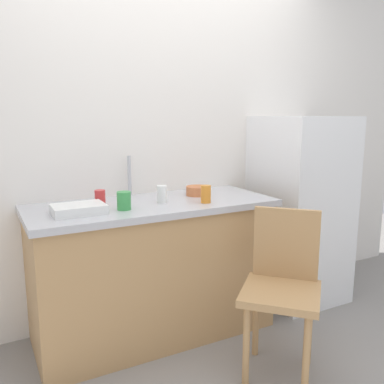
# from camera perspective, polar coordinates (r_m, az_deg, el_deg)

# --- Properties ---
(ground_plane) EXTENTS (8.00, 8.00, 0.00)m
(ground_plane) POSITION_cam_1_polar(r_m,az_deg,el_deg) (2.44, 5.52, -24.39)
(ground_plane) COLOR gray
(back_wall) EXTENTS (4.80, 0.10, 2.61)m
(back_wall) POSITION_cam_1_polar(r_m,az_deg,el_deg) (2.88, -5.15, 8.74)
(back_wall) COLOR white
(back_wall) RESTS_ON ground_plane
(cabinet_base) EXTENTS (1.47, 0.60, 0.83)m
(cabinet_base) POSITION_cam_1_polar(r_m,az_deg,el_deg) (2.68, -5.33, -10.95)
(cabinet_base) COLOR tan
(cabinet_base) RESTS_ON ground_plane
(countertop) EXTENTS (1.51, 0.64, 0.04)m
(countertop) POSITION_cam_1_polar(r_m,az_deg,el_deg) (2.55, -5.50, -1.85)
(countertop) COLOR #B7B7BC
(countertop) RESTS_ON cabinet_base
(faucet) EXTENTS (0.02, 0.02, 0.27)m
(faucet) POSITION_cam_1_polar(r_m,az_deg,el_deg) (2.73, -8.69, 2.19)
(faucet) COLOR #B7B7BC
(faucet) RESTS_ON countertop
(refrigerator) EXTENTS (0.59, 0.61, 1.39)m
(refrigerator) POSITION_cam_1_polar(r_m,az_deg,el_deg) (3.22, 14.71, -2.30)
(refrigerator) COLOR white
(refrigerator) RESTS_ON ground_plane
(chair) EXTENTS (0.57, 0.57, 0.89)m
(chair) POSITION_cam_1_polar(r_m,az_deg,el_deg) (2.32, 12.44, -12.36)
(chair) COLOR tan
(chair) RESTS_ON ground_plane
(dish_tray) EXTENTS (0.28, 0.20, 0.05)m
(dish_tray) POSITION_cam_1_polar(r_m,az_deg,el_deg) (2.32, -15.50, -2.29)
(dish_tray) COLOR white
(dish_tray) RESTS_ON countertop
(terracotta_bowl) EXTENTS (0.15, 0.15, 0.06)m
(terracotta_bowl) POSITION_cam_1_polar(r_m,az_deg,el_deg) (2.75, 0.76, 0.17)
(terracotta_bowl) COLOR #C67042
(terracotta_bowl) RESTS_ON countertop
(cup_red) EXTENTS (0.06, 0.06, 0.09)m
(cup_red) POSITION_cam_1_polar(r_m,az_deg,el_deg) (2.51, -12.65, -0.76)
(cup_red) COLOR red
(cup_red) RESTS_ON countertop
(cup_orange) EXTENTS (0.06, 0.06, 0.11)m
(cup_orange) POSITION_cam_1_polar(r_m,az_deg,el_deg) (2.51, 1.93, -0.29)
(cup_orange) COLOR orange
(cup_orange) RESTS_ON countertop
(cup_white) EXTENTS (0.06, 0.06, 0.11)m
(cup_white) POSITION_cam_1_polar(r_m,az_deg,el_deg) (2.51, -4.18, -0.32)
(cup_white) COLOR white
(cup_white) RESTS_ON countertop
(cup_green) EXTENTS (0.08, 0.08, 0.10)m
(cup_green) POSITION_cam_1_polar(r_m,az_deg,el_deg) (2.35, -9.44, -1.20)
(cup_green) COLOR green
(cup_green) RESTS_ON countertop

